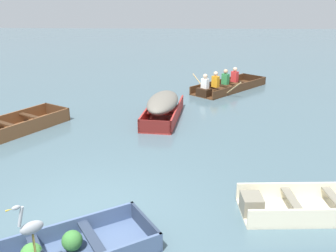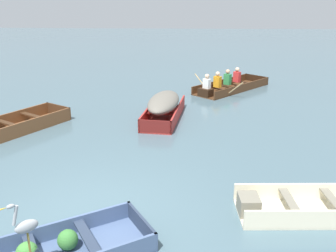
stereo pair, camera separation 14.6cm
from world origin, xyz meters
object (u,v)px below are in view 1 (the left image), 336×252
object	(u,v)px
skiff_red_near_moored	(163,105)
rowboat_dark_varnish_with_crew	(226,86)
skiff_cream_mid_moored	(306,207)
heron_on_dinghy	(30,226)
skiff_wooden_brown_far_moored	(16,127)

from	to	relation	value
skiff_red_near_moored	rowboat_dark_varnish_with_crew	world-z (taller)	rowboat_dark_varnish_with_crew
skiff_cream_mid_moored	skiff_red_near_moored	bearing A→B (deg)	117.39
heron_on_dinghy	skiff_cream_mid_moored	bearing A→B (deg)	22.46
skiff_wooden_brown_far_moored	heron_on_dinghy	world-z (taller)	heron_on_dinghy
skiff_cream_mid_moored	rowboat_dark_varnish_with_crew	size ratio (longest dim) A/B	0.74
skiff_red_near_moored	rowboat_dark_varnish_with_crew	size ratio (longest dim) A/B	0.85
skiff_cream_mid_moored	skiff_wooden_brown_far_moored	xyz separation A→B (m)	(-7.09, 4.11, 0.01)
rowboat_dark_varnish_with_crew	heron_on_dinghy	xyz separation A→B (m)	(-3.89, -11.05, 0.62)
rowboat_dark_varnish_with_crew	heron_on_dinghy	distance (m)	11.73
skiff_cream_mid_moored	rowboat_dark_varnish_with_crew	distance (m)	9.28
skiff_wooden_brown_far_moored	rowboat_dark_varnish_with_crew	world-z (taller)	rowboat_dark_varnish_with_crew
skiff_red_near_moored	skiff_wooden_brown_far_moored	distance (m)	4.47
skiff_cream_mid_moored	skiff_wooden_brown_far_moored	size ratio (longest dim) A/B	0.88
skiff_red_near_moored	skiff_cream_mid_moored	size ratio (longest dim) A/B	1.15
skiff_red_near_moored	skiff_cream_mid_moored	xyz separation A→B (m)	(2.85, -5.49, -0.32)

